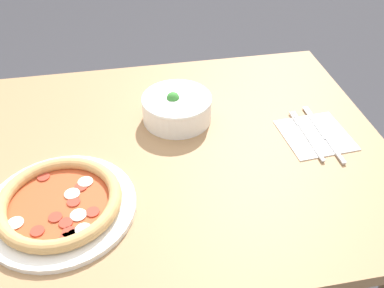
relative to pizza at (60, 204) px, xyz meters
The scene contains 6 objects.
dining_table 0.25m from the pizza, 41.12° to the left, with size 1.17×0.80×0.74m.
pizza is the anchor object (origin of this frame).
bowl 0.38m from the pizza, 43.28° to the left, with size 0.17×0.17×0.08m.
napkin 0.61m from the pizza, 12.33° to the left, with size 0.16×0.16×0.00m.
fork 0.58m from the pizza, 12.61° to the left, with size 0.02×0.19×0.00m.
knife 0.62m from the pizza, 11.07° to the left, with size 0.02×0.22×0.01m.
Camera 1 is at (-0.01, -0.75, 1.38)m, focal length 40.00 mm.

